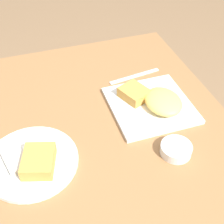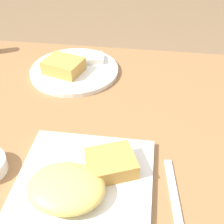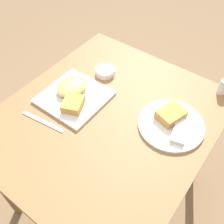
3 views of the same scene
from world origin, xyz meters
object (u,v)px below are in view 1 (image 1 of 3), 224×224
plate_square_near (153,103)px  sauce_ramekin (176,149)px  butter_knife (135,76)px  plate_oval_far (32,161)px

plate_square_near → sauce_ramekin: (-0.21, 0.02, -0.00)m
plate_square_near → butter_knife: size_ratio=1.28×
plate_square_near → sauce_ramekin: bearing=174.9°
plate_oval_far → butter_knife: plate_oval_far is taller
plate_square_near → plate_oval_far: size_ratio=1.00×
plate_oval_far → sauce_ramekin: 0.43m
plate_square_near → butter_knife: bearing=-1.7°
plate_square_near → butter_knife: plate_square_near is taller
plate_square_near → sauce_ramekin: 0.21m
sauce_ramekin → butter_knife: (0.40, -0.02, -0.01)m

